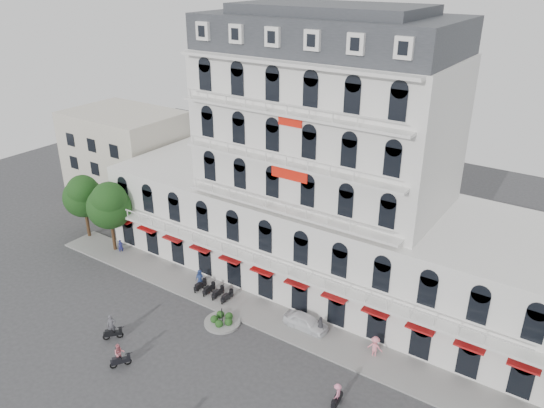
{
  "coord_description": "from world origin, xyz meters",
  "views": [
    {
      "loc": [
        22.0,
        -22.97,
        28.67
      ],
      "look_at": [
        -0.46,
        10.0,
        10.65
      ],
      "focal_mm": 35.0,
      "sensor_mm": 36.0,
      "label": 1
    }
  ],
  "objects": [
    {
      "name": "traffic_island",
      "position": [
        -3.0,
        6.0,
        0.26
      ],
      "size": [
        3.2,
        3.2,
        1.6
      ],
      "color": "gray",
      "rests_on": "ground"
    },
    {
      "name": "rider_southwest",
      "position": [
        -6.1,
        -2.72,
        1.09
      ],
      "size": [
        1.11,
        1.49,
        2.15
      ],
      "rotation": [
        0.0,
        0.0,
        0.99
      ],
      "color": "black",
      "rests_on": "ground"
    },
    {
      "name": "rider_center",
      "position": [
        9.77,
        3.18,
        1.01
      ],
      "size": [
        0.66,
        1.7,
        1.96
      ],
      "rotation": [
        0.0,
        0.0,
        4.83
      ],
      "color": "black",
      "rests_on": "ground"
    },
    {
      "name": "tree_west_inner",
      "position": [
        -20.95,
        9.48,
        5.68
      ],
      "size": [
        4.76,
        4.76,
        8.25
      ],
      "color": "#382314",
      "rests_on": "ground"
    },
    {
      "name": "pedestrian_right",
      "position": [
        9.8,
        9.5,
        0.95
      ],
      "size": [
        1.3,
        0.83,
        1.91
      ],
      "primitive_type": "imported",
      "rotation": [
        0.0,
        0.0,
        3.25
      ],
      "color": "pink",
      "rests_on": "ground"
    },
    {
      "name": "pedestrian_far",
      "position": [
        -20.0,
        9.5,
        0.78
      ],
      "size": [
        0.63,
        0.68,
        1.57
      ],
      "primitive_type": "imported",
      "rotation": [
        0.0,
        0.0,
        0.96
      ],
      "color": "navy",
      "rests_on": "ground"
    },
    {
      "name": "pedestrian_mid",
      "position": [
        4.85,
        9.5,
        0.89
      ],
      "size": [
        1.11,
        0.94,
        1.78
      ],
      "primitive_type": "imported",
      "rotation": [
        0.0,
        0.0,
        2.55
      ],
      "color": "#57565D",
      "rests_on": "ground"
    },
    {
      "name": "flank_building_west",
      "position": [
        -30.0,
        20.0,
        6.0
      ],
      "size": [
        14.0,
        10.0,
        12.0
      ],
      "primitive_type": "cube",
      "color": "beige",
      "rests_on": "ground"
    },
    {
      "name": "rider_west",
      "position": [
        -9.25,
        -0.79,
        1.1
      ],
      "size": [
        1.25,
        1.36,
        2.36
      ],
      "rotation": [
        0.0,
        0.0,
        0.85
      ],
      "color": "black",
      "rests_on": "ground"
    },
    {
      "name": "pedestrian_left",
      "position": [
        -8.64,
        9.5,
        0.86
      ],
      "size": [
        0.98,
        0.82,
        1.71
      ],
      "primitive_type": "imported",
      "rotation": [
        0.0,
        0.0,
        0.39
      ],
      "color": "navy",
      "rests_on": "ground"
    },
    {
      "name": "parked_car",
      "position": [
        3.41,
        9.5,
        0.69
      ],
      "size": [
        4.03,
        1.62,
        1.37
      ],
      "primitive_type": "imported",
      "rotation": [
        0.0,
        0.0,
        1.57
      ],
      "color": "white",
      "rests_on": "ground"
    },
    {
      "name": "sidewalk",
      "position": [
        0.0,
        9.0,
        0.08
      ],
      "size": [
        53.0,
        4.0,
        0.16
      ],
      "primitive_type": "cube",
      "color": "gray",
      "rests_on": "ground"
    },
    {
      "name": "tree_west_outer",
      "position": [
        -25.95,
        9.98,
        5.35
      ],
      "size": [
        4.5,
        4.48,
        7.76
      ],
      "color": "#382314",
      "rests_on": "ground"
    },
    {
      "name": "parked_scooter_row",
      "position": [
        -6.35,
        8.8,
        0.0
      ],
      "size": [
        4.4,
        1.8,
        1.1
      ],
      "primitive_type": null,
      "color": "black",
      "rests_on": "ground"
    },
    {
      "name": "ground",
      "position": [
        0.0,
        0.0,
        0.0
      ],
      "size": [
        120.0,
        120.0,
        0.0
      ],
      "primitive_type": "plane",
      "color": "#38383A",
      "rests_on": "ground"
    },
    {
      "name": "main_building",
      "position": [
        0.0,
        18.0,
        9.96
      ],
      "size": [
        45.0,
        15.0,
        25.8
      ],
      "color": "silver",
      "rests_on": "ground"
    }
  ]
}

